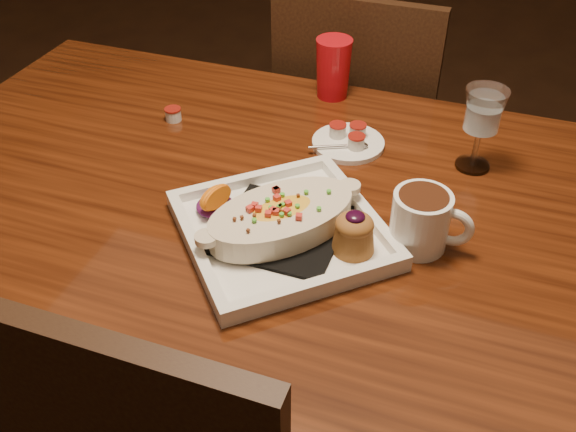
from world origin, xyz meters
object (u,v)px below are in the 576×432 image
(chair_far, at_px, (359,137))
(goblet, at_px, (483,115))
(plate, at_px, (286,223))
(red_tumbler, at_px, (333,68))
(coffee_mug, at_px, (423,219))
(saucer, at_px, (348,141))
(table, at_px, (278,238))

(chair_far, xyz_separation_m, goblet, (0.31, -0.42, 0.35))
(plate, height_order, red_tumbler, red_tumbler)
(coffee_mug, height_order, saucer, coffee_mug)
(table, distance_m, plate, 0.17)
(saucer, bearing_deg, plate, -93.83)
(chair_far, height_order, plate, chair_far)
(chair_far, relative_size, plate, 2.15)
(goblet, bearing_deg, red_tumbler, 151.47)
(goblet, distance_m, saucer, 0.26)
(chair_far, distance_m, red_tumbler, 0.39)
(goblet, height_order, red_tumbler, goblet)
(goblet, bearing_deg, saucer, -178.11)
(table, bearing_deg, plate, -62.66)
(goblet, distance_m, red_tumbler, 0.38)
(goblet, height_order, saucer, goblet)
(plate, bearing_deg, goblet, 7.80)
(table, distance_m, red_tumbler, 0.42)
(saucer, height_order, red_tumbler, red_tumbler)
(chair_far, relative_size, coffee_mug, 7.11)
(table, relative_size, chair_far, 1.61)
(plate, distance_m, coffee_mug, 0.22)
(coffee_mug, relative_size, red_tumbler, 1.00)
(table, distance_m, coffee_mug, 0.30)
(coffee_mug, bearing_deg, red_tumbler, 121.57)
(coffee_mug, distance_m, goblet, 0.27)
(chair_far, xyz_separation_m, saucer, (0.07, -0.43, 0.25))
(coffee_mug, height_order, red_tumbler, red_tumbler)
(chair_far, distance_m, goblet, 0.63)
(table, height_order, saucer, saucer)
(goblet, relative_size, saucer, 1.12)
(table, height_order, plate, plate)
(coffee_mug, distance_m, red_tumbler, 0.52)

